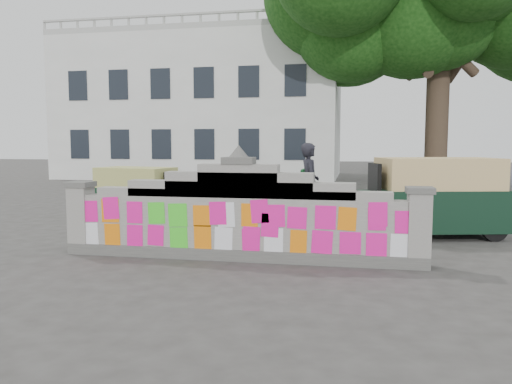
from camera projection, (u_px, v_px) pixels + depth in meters
ground at (239, 259)px, 8.79m from camera, size 100.00×100.00×0.00m
parapet_wall at (239, 217)px, 8.71m from camera, size 6.48×0.44×2.01m
building at (209, 112)px, 31.21m from camera, size 16.00×10.00×8.90m
shade_tree at (441, 2)px, 24.36m from camera, size 12.00×10.00×12.00m
cyclist_bike at (309, 211)px, 11.14m from camera, size 2.14×1.26×1.06m
cyclist_rider at (309, 195)px, 11.10m from camera, size 0.60×0.75×1.80m
pedestrian at (307, 200)px, 11.33m from camera, size 0.86×0.91×1.49m
rickshaw_left at (138, 192)px, 13.49m from camera, size 2.59×1.59×1.39m
rickshaw_right at (433, 196)px, 10.89m from camera, size 3.21×2.02×1.72m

